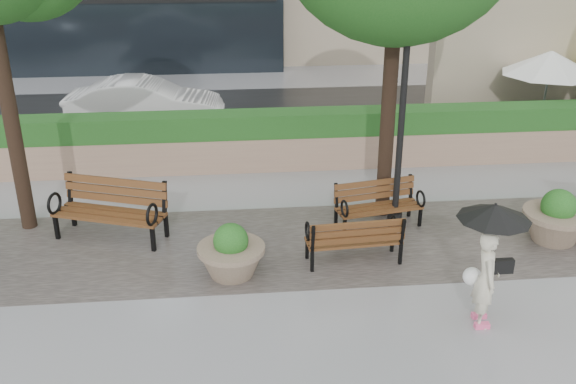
{
  "coord_description": "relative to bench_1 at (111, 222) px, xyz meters",
  "views": [
    {
      "loc": [
        -1.2,
        -7.34,
        5.54
      ],
      "look_at": [
        -0.2,
        2.88,
        1.1
      ],
      "focal_mm": 40.0,
      "sensor_mm": 36.0,
      "label": 1
    }
  ],
  "objects": [
    {
      "name": "ground",
      "position": [
        3.42,
        -3.59,
        -0.33
      ],
      "size": [
        100.0,
        100.0,
        0.0
      ],
      "primitive_type": "plane",
      "color": "gray",
      "rests_on": "ground"
    },
    {
      "name": "cobble_strip",
      "position": [
        3.42,
        -0.59,
        -0.32
      ],
      "size": [
        28.0,
        3.2,
        0.01
      ],
      "primitive_type": "cube",
      "color": "#383330",
      "rests_on": "ground"
    },
    {
      "name": "hedge_wall",
      "position": [
        3.42,
        3.41,
        0.34
      ],
      "size": [
        24.0,
        0.8,
        1.35
      ],
      "color": "#9C7D64",
      "rests_on": "ground"
    },
    {
      "name": "asphalt_street",
      "position": [
        3.42,
        7.41,
        -0.32
      ],
      "size": [
        40.0,
        7.0,
        0.0
      ],
      "primitive_type": "cube",
      "color": "black",
      "rests_on": "ground"
    },
    {
      "name": "bench_1",
      "position": [
        0.0,
        0.0,
        0.0
      ],
      "size": [
        2.18,
        1.45,
        1.09
      ],
      "rotation": [
        0.0,
        0.0,
        -0.34
      ],
      "color": "brown",
      "rests_on": "ground"
    },
    {
      "name": "bench_2",
      "position": [
        4.3,
        -1.32,
        -0.07
      ],
      "size": [
        1.67,
        0.76,
        0.87
      ],
      "rotation": [
        0.0,
        0.0,
        3.21
      ],
      "color": "brown",
      "rests_on": "ground"
    },
    {
      "name": "bench_3",
      "position": [
        5.03,
        -0.01,
        -0.06
      ],
      "size": [
        1.73,
        0.96,
        0.88
      ],
      "rotation": [
        0.0,
        0.0,
        0.2
      ],
      "color": "brown",
      "rests_on": "ground"
    },
    {
      "name": "planter_left",
      "position": [
        2.19,
        -1.57,
        0.04
      ],
      "size": [
        1.12,
        1.12,
        0.94
      ],
      "color": "#7F6B56",
      "rests_on": "ground"
    },
    {
      "name": "planter_right",
      "position": [
        8.13,
        -0.9,
        0.07
      ],
      "size": [
        1.21,
        1.21,
        1.02
      ],
      "color": "#7F6B56",
      "rests_on": "ground"
    },
    {
      "name": "lamppost",
      "position": [
        5.36,
        0.0,
        1.6
      ],
      "size": [
        0.28,
        0.28,
        4.34
      ],
      "color": "black",
      "rests_on": "ground"
    },
    {
      "name": "patio_umb_white",
      "position": [
        10.67,
        5.03,
        1.66
      ],
      "size": [
        2.5,
        2.5,
        2.3
      ],
      "color": "black",
      "rests_on": "ground"
    },
    {
      "name": "car_right",
      "position": [
        -0.05,
        6.72,
        0.38
      ],
      "size": [
        4.38,
        1.74,
        1.42
      ],
      "primitive_type": "imported",
      "rotation": [
        0.0,
        0.0,
        1.52
      ],
      "color": "silver",
      "rests_on": "ground"
    },
    {
      "name": "pedestrian",
      "position": [
        5.83,
        -3.27,
        0.83
      ],
      "size": [
        1.03,
        1.03,
        1.89
      ],
      "rotation": [
        0.0,
        0.0,
        1.37
      ],
      "color": "beige",
      "rests_on": "ground"
    }
  ]
}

